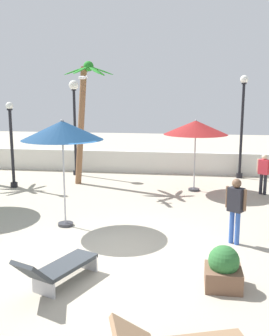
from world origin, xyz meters
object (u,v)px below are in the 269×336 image
at_px(lamp_post_1, 242,118).
at_px(lamp_post_3, 74,112).
at_px(lounge_chair_2, 58,268).
at_px(seagull_0, 83,77).
at_px(lamp_post_0, 12,143).
at_px(guest_1, 264,170).
at_px(planter, 223,269).
at_px(patio_umbrella_4, 196,128).
at_px(patio_umbrella_2, 62,131).
at_px(palm_tree_1, 83,109).
at_px(guest_3, 236,205).

bearing_deg(lamp_post_1, lamp_post_3, -176.47).
height_order(lounge_chair_2, seagull_0, seagull_0).
xyz_separation_m(lamp_post_0, lounge_chair_2, (4.56, -7.62, -1.43)).
bearing_deg(lounge_chair_2, guest_1, 56.98).
bearing_deg(planter, patio_umbrella_4, 94.16).
relative_size(patio_umbrella_2, palm_tree_1, 0.61).
xyz_separation_m(lamp_post_3, lounge_chair_2, (2.80, -10.37, -2.52)).
bearing_deg(lamp_post_0, patio_umbrella_2, -49.50).
xyz_separation_m(patio_umbrella_4, palm_tree_1, (-4.52, 0.52, 0.67)).
relative_size(patio_umbrella_2, guest_3, 1.81).
xyz_separation_m(lamp_post_3, planter, (5.99, -9.92, -2.53)).
relative_size(patio_umbrella_2, planter, 3.57).
bearing_deg(seagull_0, guest_3, -42.76).
bearing_deg(patio_umbrella_2, lamp_post_3, 104.55).
bearing_deg(guest_3, guest_1, 73.29).
relative_size(patio_umbrella_2, lamp_post_0, 0.89).
height_order(lamp_post_0, seagull_0, seagull_0).
bearing_deg(lounge_chair_2, planter, 8.02).
distance_m(lamp_post_3, guest_3, 10.12).
bearing_deg(palm_tree_1, lamp_post_3, 118.15).
bearing_deg(guest_3, seagull_0, 137.24).
relative_size(lamp_post_1, lounge_chair_2, 2.30).
bearing_deg(seagull_0, patio_umbrella_2, -82.25).
bearing_deg(guest_1, lamp_post_0, -177.97).
height_order(palm_tree_1, lamp_post_1, palm_tree_1).
bearing_deg(lamp_post_3, guest_1, -16.75).
distance_m(patio_umbrella_2, lamp_post_3, 7.13).
bearing_deg(lounge_chair_2, palm_tree_1, 102.31).
bearing_deg(patio_umbrella_4, guest_1, -4.03).
bearing_deg(guest_1, lounge_chair_2, -123.02).
distance_m(patio_umbrella_4, guest_3, 5.64).
bearing_deg(guest_3, lamp_post_0, 149.40).
bearing_deg(lamp_post_1, guest_3, -97.24).
relative_size(guest_1, seagull_0, 1.55).
height_order(lamp_post_1, lounge_chair_2, lamp_post_1).
height_order(patio_umbrella_2, patio_umbrella_4, patio_umbrella_2).
distance_m(patio_umbrella_4, lamp_post_1, 3.36).
relative_size(patio_umbrella_2, lamp_post_3, 0.70).
distance_m(lamp_post_1, lounge_chair_2, 12.00).
bearing_deg(lamp_post_3, palm_tree_1, -61.85).
height_order(patio_umbrella_2, palm_tree_1, palm_tree_1).
bearing_deg(guest_3, lamp_post_3, 130.27).
bearing_deg(seagull_0, palm_tree_1, 106.54).
height_order(patio_umbrella_4, guest_3, patio_umbrella_4).
height_order(patio_umbrella_2, lamp_post_3, lamp_post_3).
distance_m(lamp_post_0, lounge_chair_2, 9.00).
bearing_deg(patio_umbrella_4, seagull_0, -172.41).
bearing_deg(patio_umbrella_4, patio_umbrella_2, -127.87).
distance_m(lamp_post_0, planter, 10.66).
bearing_deg(lamp_post_1, planter, -98.00).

